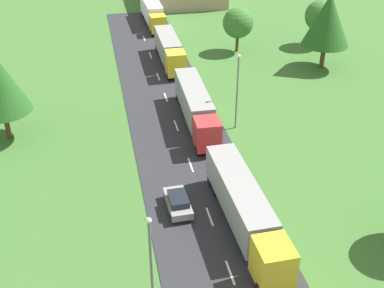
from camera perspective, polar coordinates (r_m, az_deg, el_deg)
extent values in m
cube|color=white|center=(37.00, 4.37, -14.37)|extent=(0.16, 2.40, 0.01)
cube|color=white|center=(41.55, 2.02, -8.24)|extent=(0.16, 2.40, 0.01)
cube|color=white|center=(47.73, -0.16, -2.39)|extent=(0.16, 2.40, 0.01)
cube|color=white|center=(54.41, -1.82, 2.13)|extent=(0.16, 2.40, 0.01)
cube|color=white|center=(60.74, -3.00, 5.35)|extent=(0.16, 2.40, 0.01)
cube|color=white|center=(66.45, -3.87, 7.66)|extent=(0.16, 2.40, 0.01)
cube|color=white|center=(73.67, -4.76, 10.02)|extent=(0.16, 2.40, 0.01)
cube|color=white|center=(80.63, -5.46, 11.87)|extent=(0.16, 2.40, 0.01)
cube|color=yellow|center=(35.08, 9.18, -13.21)|extent=(2.51, 2.85, 3.09)
cube|color=black|center=(33.83, 10.09, -14.05)|extent=(2.10, 0.15, 1.36)
cube|color=gray|center=(40.27, 5.39, -5.89)|extent=(2.79, 11.52, 2.80)
cube|color=black|center=(41.24, 5.28, -7.67)|extent=(1.18, 10.91, 0.24)
cylinder|color=black|center=(36.06, 10.99, -15.39)|extent=(0.38, 1.01, 1.00)
cylinder|color=black|center=(44.17, 5.22, -4.85)|extent=(0.38, 1.01, 1.00)
cylinder|color=black|center=(43.65, 2.59, -5.23)|extent=(0.38, 1.01, 1.00)
cylinder|color=black|center=(45.23, 4.70, -3.86)|extent=(0.38, 1.01, 1.00)
cylinder|color=black|center=(44.72, 2.12, -4.22)|extent=(0.38, 1.01, 1.00)
cube|color=red|center=(48.96, 1.74, 1.19)|extent=(2.50, 2.74, 2.89)
cube|color=black|center=(47.62, 2.06, 0.98)|extent=(2.10, 0.14, 1.27)
cube|color=gray|center=(55.13, 0.18, 5.13)|extent=(2.74, 11.18, 2.82)
cube|color=black|center=(55.85, 0.18, 3.64)|extent=(1.13, 10.59, 0.24)
cylinder|color=black|center=(49.34, 3.06, -0.54)|extent=(0.37, 1.01, 1.00)
cylinder|color=black|center=(48.95, 0.67, -0.77)|extent=(0.37, 1.01, 1.00)
cylinder|color=black|center=(59.00, 0.59, 5.11)|extent=(0.37, 1.01, 1.00)
cylinder|color=black|center=(58.68, -1.43, 4.95)|extent=(0.37, 1.01, 1.00)
cylinder|color=black|center=(60.19, 0.35, 5.66)|extent=(0.37, 1.01, 1.00)
cylinder|color=black|center=(59.87, -1.63, 5.50)|extent=(0.37, 1.01, 1.00)
cube|color=yellow|center=(65.32, -1.89, 9.19)|extent=(2.45, 2.67, 3.01)
cube|color=black|center=(63.96, -1.70, 9.23)|extent=(2.10, 0.11, 1.32)
cube|color=gray|center=(71.17, -2.77, 11.19)|extent=(2.54, 9.44, 2.76)
cube|color=black|center=(71.72, -2.74, 10.01)|extent=(0.94, 8.96, 0.24)
cylinder|color=black|center=(65.46, -0.85, 7.83)|extent=(0.35, 1.00, 1.00)
cylinder|color=black|center=(65.15, -2.69, 7.68)|extent=(0.35, 1.00, 1.00)
cylinder|color=black|center=(74.52, -2.27, 10.76)|extent=(0.35, 1.00, 1.00)
cylinder|color=black|center=(74.24, -3.90, 10.63)|extent=(0.35, 1.00, 1.00)
cylinder|color=black|center=(75.57, -2.42, 11.05)|extent=(0.35, 1.00, 1.00)
cylinder|color=black|center=(75.29, -4.02, 10.93)|extent=(0.35, 1.00, 1.00)
cube|color=yellow|center=(81.68, -3.90, 13.52)|extent=(2.49, 2.40, 2.61)
cube|color=black|center=(80.48, -3.78, 13.61)|extent=(2.10, 0.15, 1.15)
cube|color=white|center=(87.62, -4.63, 15.03)|extent=(2.71, 9.82, 2.95)
cube|color=black|center=(88.09, -4.58, 13.98)|extent=(1.10, 9.30, 0.24)
cylinder|color=black|center=(81.69, -3.05, 12.59)|extent=(0.37, 1.01, 1.00)
cylinder|color=black|center=(81.38, -4.54, 12.46)|extent=(0.37, 1.01, 1.00)
cylinder|color=black|center=(91.04, -4.20, 14.50)|extent=(0.37, 1.01, 1.00)
cylinder|color=black|center=(90.77, -5.55, 14.39)|extent=(0.37, 1.01, 1.00)
cylinder|color=black|center=(92.16, -4.32, 14.70)|extent=(0.37, 1.01, 1.00)
cylinder|color=black|center=(91.88, -5.65, 14.59)|extent=(0.37, 1.01, 1.00)
cube|color=gray|center=(41.90, -1.62, -6.74)|extent=(1.91, 4.08, 0.64)
cube|color=black|center=(41.38, -1.57, -6.25)|extent=(1.57, 2.30, 0.55)
cylinder|color=black|center=(43.05, -3.03, -6.13)|extent=(0.24, 0.65, 0.64)
cylinder|color=black|center=(43.29, -0.96, -5.85)|extent=(0.24, 0.65, 0.64)
cylinder|color=black|center=(40.94, -2.31, -8.39)|extent=(0.24, 0.65, 0.64)
cylinder|color=black|center=(41.19, -0.12, -8.07)|extent=(0.24, 0.65, 0.64)
cylinder|color=slate|center=(31.15, -4.60, -14.66)|extent=(0.18, 0.18, 8.23)
sphere|color=silver|center=(28.28, -4.95, -8.65)|extent=(0.36, 0.36, 0.36)
cylinder|color=slate|center=(52.48, 5.14, 5.71)|extent=(0.18, 0.18, 8.03)
sphere|color=silver|center=(50.86, 5.35, 9.92)|extent=(0.36, 0.36, 0.36)
cylinder|color=#513823|center=(70.97, 14.64, 9.63)|extent=(0.62, 0.62, 3.26)
cone|color=#23561E|center=(69.38, 15.20, 13.50)|extent=(6.20, 6.20, 6.82)
cylinder|color=#513823|center=(79.41, 14.11, 11.81)|extent=(0.51, 0.51, 2.82)
sphere|color=#38702D|center=(78.48, 14.41, 13.96)|extent=(4.60, 4.60, 4.60)
cylinder|color=#513823|center=(75.01, 5.15, 11.41)|extent=(0.45, 0.45, 2.63)
sphere|color=#38702D|center=(74.07, 5.26, 13.58)|extent=(4.41, 4.41, 4.41)
cylinder|color=#513823|center=(54.83, -20.30, 2.11)|extent=(0.52, 0.52, 3.19)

